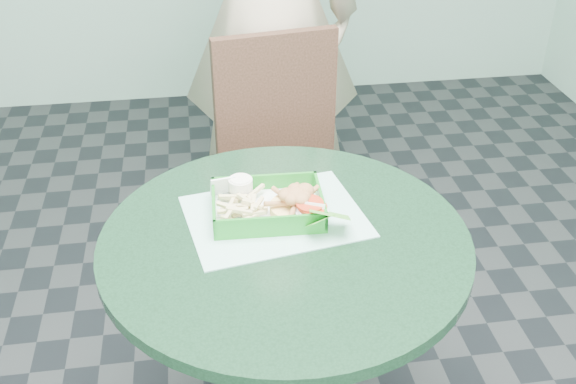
{
  "coord_description": "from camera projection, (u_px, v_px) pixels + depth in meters",
  "views": [
    {
      "loc": [
        -0.17,
        -1.21,
        1.67
      ],
      "look_at": [
        0.02,
        0.1,
        0.82
      ],
      "focal_mm": 42.0,
      "sensor_mm": 36.0,
      "label": 1
    }
  ],
  "objects": [
    {
      "name": "cafe_table",
      "position": [
        285.0,
        300.0,
        1.61
      ],
      "size": [
        0.84,
        0.84,
        0.75
      ],
      "color": "#2E2E33",
      "rests_on": "floor"
    },
    {
      "name": "dining_chair",
      "position": [
        280.0,
        156.0,
        2.3
      ],
      "size": [
        0.43,
        0.43,
        0.93
      ],
      "rotation": [
        0.0,
        0.0,
        0.16
      ],
      "color": "black",
      "rests_on": "floor"
    },
    {
      "name": "placemat",
      "position": [
        275.0,
        223.0,
        1.58
      ],
      "size": [
        0.45,
        0.36,
        0.0
      ],
      "primitive_type": "cube",
      "rotation": [
        0.0,
        0.0,
        0.17
      ],
      "color": "#90CBBC",
      "rests_on": "cafe_table"
    },
    {
      "name": "food_basket",
      "position": [
        268.0,
        216.0,
        1.58
      ],
      "size": [
        0.26,
        0.19,
        0.05
      ],
      "rotation": [
        0.0,
        0.0,
        -0.04
      ],
      "color": "#17791F",
      "rests_on": "placemat"
    },
    {
      "name": "crab_sandwich",
      "position": [
        296.0,
        206.0,
        1.56
      ],
      "size": [
        0.12,
        0.12,
        0.07
      ],
      "rotation": [
        0.0,
        0.0,
        0.13
      ],
      "color": "#E3BB68",
      "rests_on": "food_basket"
    },
    {
      "name": "fries_pile",
      "position": [
        245.0,
        211.0,
        1.57
      ],
      "size": [
        0.14,
        0.14,
        0.04
      ],
      "primitive_type": null,
      "rotation": [
        0.0,
        0.0,
        0.33
      ],
      "color": "#DCC988",
      "rests_on": "food_basket"
    },
    {
      "name": "sauce_ramekin",
      "position": [
        240.0,
        192.0,
        1.61
      ],
      "size": [
        0.06,
        0.06,
        0.03
      ],
      "rotation": [
        0.0,
        0.0,
        -0.04
      ],
      "color": "white",
      "rests_on": "food_basket"
    },
    {
      "name": "garnish_cup",
      "position": [
        316.0,
        219.0,
        1.53
      ],
      "size": [
        0.11,
        0.11,
        0.05
      ],
      "rotation": [
        0.0,
        0.0,
        0.18
      ],
      "color": "white",
      "rests_on": "food_basket"
    }
  ]
}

